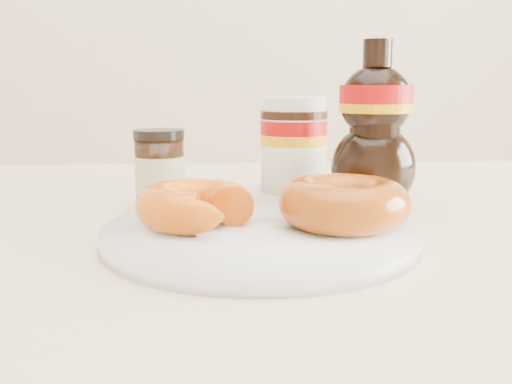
{
  "coord_description": "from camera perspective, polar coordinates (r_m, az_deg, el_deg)",
  "views": [
    {
      "loc": [
        -0.03,
        -0.44,
        0.89
      ],
      "look_at": [
        0.0,
        0.09,
        0.79
      ],
      "focal_mm": 40.0,
      "sensor_mm": 36.0,
      "label": 1
    }
  ],
  "objects": [
    {
      "name": "plate",
      "position": [
        0.51,
        0.37,
        -4.13
      ],
      "size": [
        0.28,
        0.28,
        0.01
      ],
      "color": "white",
      "rests_on": "dining_table"
    },
    {
      "name": "donut_bitten",
      "position": [
        0.51,
        -6.09,
        -1.33
      ],
      "size": [
        0.12,
        0.12,
        0.04
      ],
      "primitive_type": "torus",
      "rotation": [
        0.0,
        0.0,
        -0.11
      ],
      "color": "#D4480C",
      "rests_on": "plate"
    },
    {
      "name": "nutella_jar",
      "position": [
        0.74,
        3.77,
        5.13
      ],
      "size": [
        0.09,
        0.09,
        0.12
      ],
      "rotation": [
        0.0,
        0.0,
        -0.16
      ],
      "color": "white",
      "rests_on": "dining_table"
    },
    {
      "name": "dark_jar",
      "position": [
        0.64,
        -9.58,
        2.1
      ],
      "size": [
        0.06,
        0.06,
        0.09
      ],
      "rotation": [
        0.0,
        0.0,
        0.42
      ],
      "color": "black",
      "rests_on": "dining_table"
    },
    {
      "name": "dining_table",
      "position": [
        0.59,
        -0.08,
        -11.3
      ],
      "size": [
        1.4,
        0.9,
        0.75
      ],
      "color": "beige",
      "rests_on": "ground"
    },
    {
      "name": "donut_whole",
      "position": [
        0.51,
        8.75,
        -1.08
      ],
      "size": [
        0.15,
        0.15,
        0.04
      ],
      "primitive_type": "torus",
      "rotation": [
        0.0,
        0.0,
        0.38
      ],
      "color": "#903209",
      "rests_on": "plate"
    },
    {
      "name": "syrup_bottle",
      "position": [
        0.65,
        11.79,
        6.53
      ],
      "size": [
        0.11,
        0.1,
        0.18
      ],
      "primitive_type": null,
      "rotation": [
        0.0,
        0.0,
        0.28
      ],
      "color": "black",
      "rests_on": "dining_table"
    }
  ]
}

